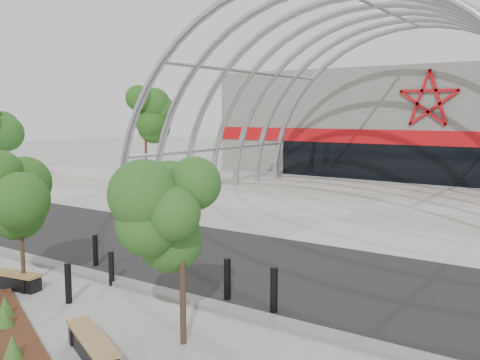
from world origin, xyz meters
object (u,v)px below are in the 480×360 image
street_tree_0 (20,198)px  bench_0 (7,280)px  street_tree_1 (182,213)px  bench_1 (92,347)px  bollard_2 (68,283)px

street_tree_0 → bench_0: bearing=-159.8°
street_tree_1 → bench_0: 6.86m
bench_1 → bollard_2: bearing=149.6°
street_tree_1 → bench_1: size_ratio=1.76×
street_tree_0 → street_tree_1: bearing=-1.7°
street_tree_0 → street_tree_1: (5.87, -0.17, 0.26)m
street_tree_0 → street_tree_1: 5.87m
street_tree_0 → bollard_2: street_tree_0 is taller
bench_1 → bollard_2: 3.40m
street_tree_0 → bench_0: (-0.49, -0.18, -2.30)m
bench_0 → bench_1: bearing=-16.1°
street_tree_1 → bench_1: bearing=-123.8°
street_tree_0 → bench_1: bearing=-19.6°
street_tree_0 → bollard_2: 2.77m
street_tree_0 → bollard_2: (1.91, -0.00, -2.00)m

